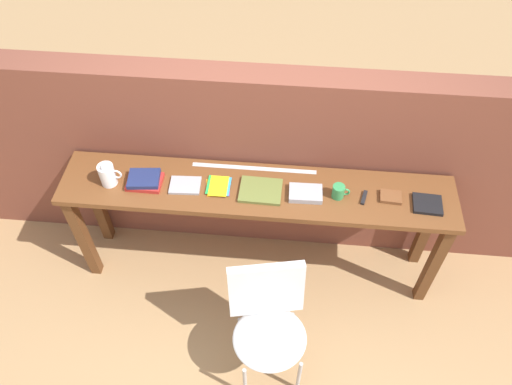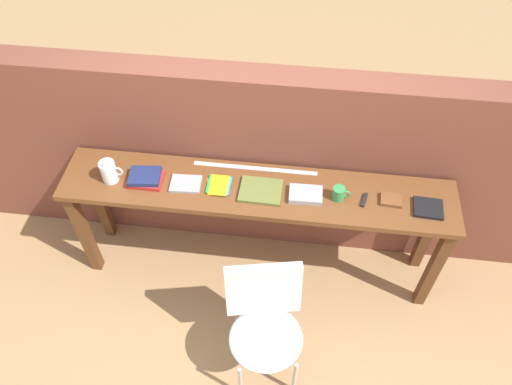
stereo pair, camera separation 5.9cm
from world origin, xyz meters
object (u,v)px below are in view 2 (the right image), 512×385
at_px(pitcher_white, 109,171).
at_px(book_repair_rightmost, 428,208).
at_px(pamphlet_pile_colourful, 219,185).
at_px(multitool_folded, 364,200).
at_px(magazine_cycling, 186,184).
at_px(book_open_centre, 261,191).
at_px(mug, 339,193).
at_px(book_stack_leftmost, 145,178).
at_px(leather_journal_brown, 391,200).
at_px(chair_white_moulded, 265,322).

bearing_deg(pitcher_white, book_repair_rightmost, -0.08).
relative_size(pamphlet_pile_colourful, multitool_folded, 1.57).
relative_size(pitcher_white, magazine_cycling, 0.96).
bearing_deg(book_open_centre, mug, 2.26).
height_order(pitcher_white, pamphlet_pile_colourful, pitcher_white).
bearing_deg(book_open_centre, book_stack_leftmost, -178.93).
height_order(leather_journal_brown, book_repair_rightmost, leather_journal_brown).
distance_m(chair_white_moulded, mug, 0.89).
bearing_deg(book_stack_leftmost, mug, 0.14).
height_order(book_open_centre, book_repair_rightmost, book_repair_rightmost).
bearing_deg(pitcher_white, pamphlet_pile_colourful, 2.39).
xyz_separation_m(pitcher_white, book_open_centre, (0.95, 0.01, -0.07)).
distance_m(chair_white_moulded, book_stack_leftmost, 1.16).
bearing_deg(leather_journal_brown, magazine_cycling, -175.60).
bearing_deg(pitcher_white, multitool_folded, 0.65).
relative_size(chair_white_moulded, book_repair_rightmost, 5.11).
distance_m(pitcher_white, book_open_centre, 0.96).
distance_m(magazine_cycling, pamphlet_pile_colourful, 0.21).
bearing_deg(multitool_folded, leather_journal_brown, 5.78).
bearing_deg(multitool_folded, book_open_centre, -179.60).
relative_size(chair_white_moulded, mug, 8.10).
bearing_deg(pamphlet_pile_colourful, leather_journal_brown, 0.30).
height_order(chair_white_moulded, pamphlet_pile_colourful, pamphlet_pile_colourful).
xyz_separation_m(chair_white_moulded, book_stack_leftmost, (-0.84, 0.70, 0.38)).
height_order(mug, multitool_folded, mug).
distance_m(pamphlet_pile_colourful, mug, 0.74).
xyz_separation_m(magazine_cycling, mug, (0.96, 0.01, 0.04)).
relative_size(book_open_centre, book_repair_rightmost, 1.50).
relative_size(pitcher_white, multitool_folded, 1.67).
relative_size(pitcher_white, leather_journal_brown, 1.41).
bearing_deg(leather_journal_brown, multitool_folded, -170.68).
bearing_deg(pamphlet_pile_colourful, pitcher_white, -177.61).
distance_m(magazine_cycling, book_open_centre, 0.48).
xyz_separation_m(book_stack_leftmost, leather_journal_brown, (1.54, 0.02, -0.01)).
height_order(chair_white_moulded, book_repair_rightmost, book_repair_rightmost).
relative_size(chair_white_moulded, book_stack_leftmost, 4.07).
bearing_deg(mug, multitool_folded, -0.99).
bearing_deg(chair_white_moulded, leather_journal_brown, 45.85).
xyz_separation_m(multitool_folded, book_repair_rightmost, (0.38, -0.02, 0.00)).
height_order(mug, leather_journal_brown, mug).
bearing_deg(multitool_folded, book_stack_leftmost, -179.99).
height_order(chair_white_moulded, mug, mug).
bearing_deg(leather_journal_brown, chair_white_moulded, -130.62).
bearing_deg(book_open_centre, pitcher_white, -177.79).
height_order(book_open_centre, leather_journal_brown, leather_journal_brown).
bearing_deg(book_repair_rightmost, pamphlet_pile_colourful, -178.23).
xyz_separation_m(book_open_centre, mug, (0.48, 0.01, 0.03)).
relative_size(book_stack_leftmost, multitool_folded, 1.99).
distance_m(pitcher_white, leather_journal_brown, 1.76).
xyz_separation_m(pitcher_white, magazine_cycling, (0.48, 0.02, -0.07)).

